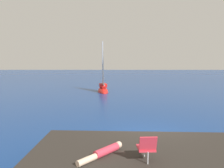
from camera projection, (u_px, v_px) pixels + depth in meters
ground_plane at (150, 137)px, 9.74m from camera, size 160.00×160.00×0.00m
shore_ledge at (159, 160)px, 6.73m from camera, size 8.34×3.81×0.68m
boulder_seaward at (87, 147)px, 8.63m from camera, size 1.31×1.30×0.78m
boulder_inland at (164, 147)px, 8.58m from camera, size 1.08×1.27×0.92m
sailboat_near at (103, 89)px, 24.18m from camera, size 1.64×3.52×6.40m
person_sunbather at (103, 152)px, 6.27m from camera, size 1.31×1.37×0.25m
beach_chair at (147, 147)px, 5.86m from camera, size 0.51×0.62×0.80m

